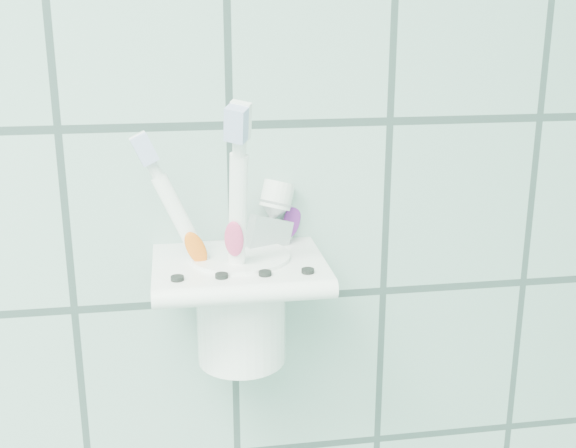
# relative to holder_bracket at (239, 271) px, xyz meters

# --- Properties ---
(holder_bracket) EXTENTS (0.13, 0.11, 0.04)m
(holder_bracket) POSITION_rel_holder_bracket_xyz_m (0.00, 0.00, 0.00)
(holder_bracket) COLOR white
(holder_bracket) RESTS_ON wall_back
(cup) EXTENTS (0.08, 0.08, 0.09)m
(cup) POSITION_rel_holder_bracket_xyz_m (0.00, 0.00, -0.03)
(cup) COLOR white
(cup) RESTS_ON holder_bracket
(toothbrush_pink) EXTENTS (0.08, 0.02, 0.19)m
(toothbrush_pink) POSITION_rel_holder_bracket_xyz_m (0.01, -0.00, 0.03)
(toothbrush_pink) COLOR white
(toothbrush_pink) RESTS_ON cup
(toothbrush_blue) EXTENTS (0.07, 0.08, 0.20)m
(toothbrush_blue) POSITION_rel_holder_bracket_xyz_m (0.01, 0.01, 0.04)
(toothbrush_blue) COLOR white
(toothbrush_blue) RESTS_ON cup
(toothbrush_orange) EXTENTS (0.02, 0.07, 0.21)m
(toothbrush_orange) POSITION_rel_holder_bracket_xyz_m (-0.00, 0.01, 0.04)
(toothbrush_orange) COLOR white
(toothbrush_orange) RESTS_ON cup
(toothpaste_tube) EXTENTS (0.06, 0.04, 0.15)m
(toothpaste_tube) POSITION_rel_holder_bracket_xyz_m (0.00, 0.01, 0.01)
(toothpaste_tube) COLOR silver
(toothpaste_tube) RESTS_ON cup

